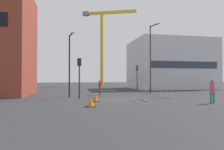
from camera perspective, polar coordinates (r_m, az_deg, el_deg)
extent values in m
plane|color=#333335|center=(17.82, 3.73, -6.90)|extent=(160.00, 160.00, 0.00)
cube|color=black|center=(21.62, -28.84, 13.68)|extent=(1.10, 0.06, 1.30)
cube|color=silver|center=(39.23, 15.94, 2.78)|extent=(13.79, 10.59, 8.79)
cube|color=#2D3847|center=(34.55, 19.96, 2.75)|extent=(11.58, 0.08, 1.10)
cylinder|color=gold|center=(56.45, -2.89, 7.17)|extent=(0.90, 0.90, 19.73)
cube|color=gold|center=(58.33, -0.38, 17.27)|extent=(13.57, 5.67, 0.70)
cube|color=slate|center=(59.90, -7.33, 16.78)|extent=(2.11, 1.76, 1.10)
cylinder|color=#232326|center=(25.66, 10.78, 4.34)|extent=(0.14, 0.14, 8.43)
cube|color=#232326|center=(25.72, 11.92, 13.66)|extent=(0.55, 1.66, 0.10)
ellipsoid|color=silver|center=(25.08, 13.15, 14.00)|extent=(0.44, 0.24, 0.16)
cylinder|color=black|center=(20.49, -11.95, 2.51)|extent=(0.14, 0.14, 6.17)
cube|color=black|center=(20.04, -11.43, 11.21)|extent=(0.46, 1.74, 0.10)
ellipsoid|color=silver|center=(19.20, -10.91, 11.69)|extent=(0.44, 0.24, 0.16)
cylinder|color=#232326|center=(18.64, -9.21, -2.04)|extent=(0.12, 0.12, 2.99)
cube|color=#232326|center=(18.70, -9.20, 3.62)|extent=(0.34, 0.32, 0.70)
sphere|color=#390605|center=(18.65, -9.70, 4.31)|extent=(0.11, 0.11, 0.11)
sphere|color=#3C2905|center=(18.63, -9.70, 3.64)|extent=(0.11, 0.11, 0.11)
sphere|color=green|center=(18.62, -9.70, 2.96)|extent=(0.11, 0.11, 0.11)
cylinder|color=#2D2D30|center=(29.26, 7.10, -1.61)|extent=(0.12, 0.12, 3.04)
cube|color=#2D2D30|center=(29.30, 7.09, 2.05)|extent=(0.29, 0.32, 0.70)
sphere|color=#390605|center=(29.14, 7.13, 2.50)|extent=(0.11, 0.11, 0.11)
sphere|color=#F2A514|center=(29.13, 7.14, 2.07)|extent=(0.11, 0.11, 0.11)
sphere|color=#07330F|center=(29.12, 7.14, 1.64)|extent=(0.11, 0.11, 0.11)
cylinder|color=#2D844C|center=(16.65, 26.16, -5.77)|extent=(0.14, 0.14, 0.84)
cylinder|color=#2D844C|center=(16.73, 26.79, -5.74)|extent=(0.14, 0.14, 0.84)
cylinder|color=#D14C8C|center=(16.65, 26.45, -3.11)|extent=(0.34, 0.34, 0.70)
sphere|color=#8C6647|center=(16.63, 26.44, -1.51)|extent=(0.23, 0.23, 0.23)
cylinder|color=#4C4C51|center=(22.41, -3.42, -4.63)|extent=(0.14, 0.14, 0.83)
cylinder|color=#4C4C51|center=(22.22, -3.34, -4.66)|extent=(0.14, 0.14, 0.83)
cylinder|color=red|center=(22.28, -3.38, -2.70)|extent=(0.34, 0.34, 0.69)
sphere|color=tan|center=(22.27, -3.38, -1.52)|extent=(0.22, 0.22, 0.22)
cube|color=gray|center=(17.24, 8.53, -3.60)|extent=(0.20, 2.51, 0.06)
cube|color=gray|center=(17.31, 8.54, -6.74)|extent=(0.20, 2.51, 0.06)
cylinder|color=gray|center=(16.19, 9.67, -5.62)|extent=(0.04, 0.04, 1.05)
cylinder|color=gray|center=(17.27, 8.54, -5.34)|extent=(0.04, 0.04, 1.05)
cylinder|color=gray|center=(18.36, 7.54, -5.08)|extent=(0.04, 0.04, 1.05)
cube|color=#B2B5BA|center=(19.99, 15.10, -3.21)|extent=(0.21, 2.26, 0.06)
cube|color=#B2B5BA|center=(20.05, 15.12, -5.93)|extent=(0.21, 2.26, 0.06)
cylinder|color=#B2B5BA|center=(19.14, 16.63, -4.88)|extent=(0.04, 0.04, 1.05)
cylinder|color=#B2B5BA|center=(20.02, 15.11, -4.72)|extent=(0.04, 0.04, 1.05)
cylinder|color=#B2B5BA|center=(20.90, 13.72, -4.56)|extent=(0.04, 0.04, 1.05)
cube|color=#B2B5BA|center=(28.34, -1.06, -2.59)|extent=(2.36, 0.27, 0.06)
cube|color=#B2B5BA|center=(28.38, -1.06, -4.51)|extent=(2.36, 0.27, 0.06)
cylinder|color=#B2B5BA|center=(28.29, -3.21, -3.65)|extent=(0.04, 0.04, 1.05)
cylinder|color=#B2B5BA|center=(28.36, -1.06, -3.65)|extent=(0.04, 0.04, 1.05)
cylinder|color=#B2B5BA|center=(28.47, 1.08, -3.64)|extent=(0.04, 0.04, 1.05)
cube|color=black|center=(13.36, -6.08, -8.82)|extent=(0.64, 0.64, 0.03)
cone|color=orange|center=(13.32, -6.07, -7.49)|extent=(0.50, 0.50, 0.65)
cube|color=black|center=(16.42, -4.64, -7.36)|extent=(0.60, 0.60, 0.03)
cone|color=orange|center=(16.39, -4.64, -6.36)|extent=(0.46, 0.46, 0.61)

